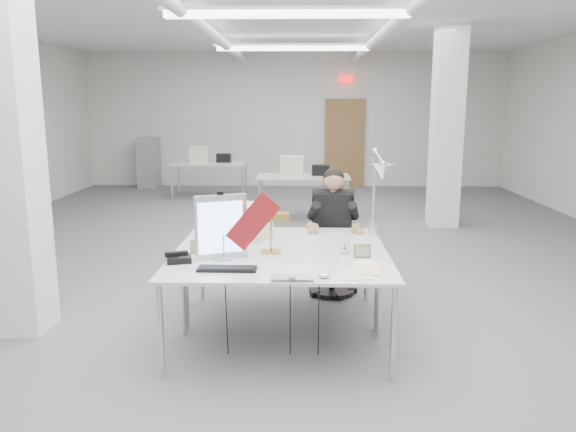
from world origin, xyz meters
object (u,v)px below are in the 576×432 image
desk_phone (179,259)px  office_chair (332,240)px  monitor (221,227)px  bankers_lamp (271,232)px  seated_person (333,211)px  beige_monitor (249,221)px  desk_main (279,267)px  architect_lamp (377,192)px  laptop (292,280)px

desk_phone → office_chair: bearing=34.0°
monitor → bankers_lamp: size_ratio=1.48×
seated_person → beige_monitor: size_ratio=2.47×
bankers_lamp → beige_monitor: (-0.23, 0.52, -0.02)m
bankers_lamp → desk_phone: size_ratio=1.85×
desk_main → architect_lamp: 1.24m
bankers_lamp → architect_lamp: 1.05m
seated_person → laptop: 1.94m
desk_main → architect_lamp: architect_lamp is taller
desk_phone → beige_monitor: 0.96m
laptop → beige_monitor: size_ratio=0.94×
architect_lamp → office_chair: bearing=102.9°
office_chair → seated_person: 0.32m
monitor → bankers_lamp: (0.39, 0.19, -0.08)m
beige_monitor → desk_main: bearing=-47.1°
seated_person → desk_phone: 1.91m
desk_main → architect_lamp: size_ratio=1.96×
beige_monitor → office_chair: bearing=62.1°
seated_person → beige_monitor: bearing=-135.8°
seated_person → architect_lamp: 0.85m
laptop → beige_monitor: 1.38m
desk_main → desk_phone: desk_phone is taller
laptop → desk_phone: (-0.91, 0.49, 0.01)m
desk_phone → monitor: bearing=5.3°
desk_main → monitor: monitor is taller
office_chair → beige_monitor: size_ratio=3.45×
office_chair → laptop: 1.99m
desk_main → beige_monitor: size_ratio=5.36×
laptop → desk_phone: size_ratio=1.67×
desk_main → seated_person: seated_person is taller
seated_person → architect_lamp: bearing=-55.6°
bankers_lamp → desk_phone: 0.79m
desk_main → office_chair: office_chair is taller
desk_main → laptop: bearing=-74.6°
office_chair → monitor: monitor is taller
monitor → beige_monitor: 0.73m
desk_main → architect_lamp: (0.85, 0.77, 0.47)m
seated_person → laptop: size_ratio=2.62×
desk_main → monitor: bearing=158.1°
monitor → desk_phone: size_ratio=2.75×
architect_lamp → laptop: bearing=-133.7°
laptop → desk_phone: desk_phone is taller
bankers_lamp → desk_phone: (-0.71, -0.30, -0.15)m
laptop → bankers_lamp: size_ratio=0.90×
desk_main → laptop: 0.43m
desk_phone → architect_lamp: architect_lamp is taller
bankers_lamp → laptop: bearing=-76.4°
desk_main → office_chair: size_ratio=1.55×
architect_lamp → bankers_lamp: bearing=-168.8°
office_chair → architect_lamp: size_ratio=1.26×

